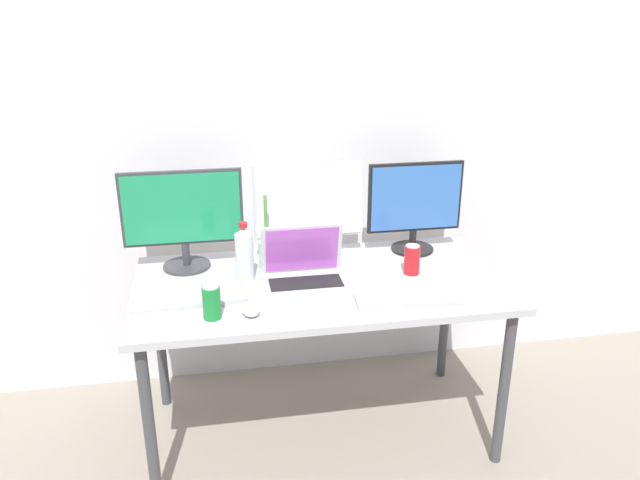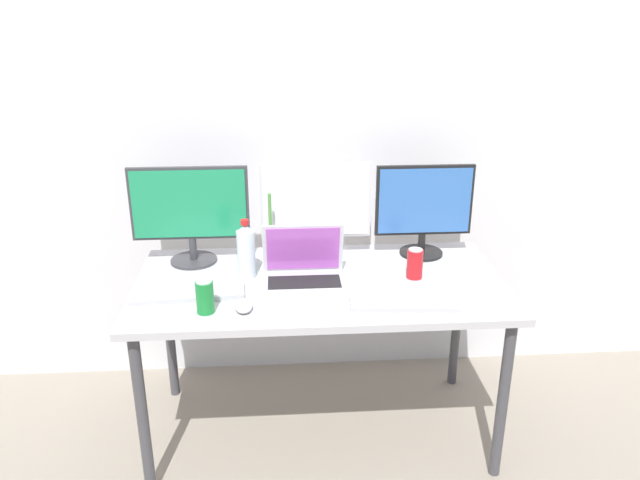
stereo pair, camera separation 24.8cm
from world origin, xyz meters
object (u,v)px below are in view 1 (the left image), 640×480
object	(u,v)px
monitor_center	(310,206)
keyboard_aux	(190,300)
monitor_right	(415,204)
work_desk	(320,295)
mouse_by_keyboard	(250,309)
water_bottle	(244,254)
soda_can_by_laptop	(212,302)
laptop_silver	(304,270)
keyboard_main	(408,299)
soda_can_near_keyboard	(412,260)
bamboo_vase	(267,252)
monitor_left	(183,215)

from	to	relation	value
monitor_center	keyboard_aux	distance (m)	0.68
monitor_right	keyboard_aux	bearing A→B (deg)	-160.44
work_desk	mouse_by_keyboard	xyz separation A→B (m)	(-0.30, -0.23, 0.08)
water_bottle	soda_can_by_laptop	world-z (taller)	water_bottle
laptop_silver	keyboard_main	world-z (taller)	laptop_silver
monitor_center	soda_can_near_keyboard	bearing A→B (deg)	-34.25
monitor_center	laptop_silver	distance (m)	0.34
keyboard_aux	soda_can_near_keyboard	bearing A→B (deg)	2.58
soda_can_near_keyboard	soda_can_by_laptop	size ratio (longest dim) A/B	1.00
laptop_silver	monitor_center	bearing A→B (deg)	75.56
bamboo_vase	soda_can_by_laptop	bearing A→B (deg)	-119.74
keyboard_main	laptop_silver	bearing A→B (deg)	150.67
monitor_center	work_desk	bearing A→B (deg)	-90.92
monitor_right	water_bottle	world-z (taller)	monitor_right
bamboo_vase	work_desk	bearing A→B (deg)	-41.89
monitor_right	bamboo_vase	size ratio (longest dim) A/B	1.33
keyboard_main	keyboard_aux	size ratio (longest dim) A/B	0.92
bamboo_vase	monitor_center	bearing A→B (deg)	24.63
water_bottle	bamboo_vase	distance (m)	0.16
monitor_center	water_bottle	xyz separation A→B (m)	(-0.30, -0.21, -0.12)
work_desk	bamboo_vase	size ratio (longest dim) A/B	4.66
work_desk	bamboo_vase	world-z (taller)	bamboo_vase
monitor_center	soda_can_by_laptop	distance (m)	0.70
monitor_left	soda_can_near_keyboard	bearing A→B (deg)	-13.94
mouse_by_keyboard	monitor_center	bearing A→B (deg)	54.01
laptop_silver	water_bottle	xyz separation A→B (m)	(-0.23, 0.07, 0.06)
water_bottle	soda_can_near_keyboard	size ratio (longest dim) A/B	1.99
work_desk	keyboard_aux	bearing A→B (deg)	-169.24
monitor_left	laptop_silver	distance (m)	0.56
water_bottle	keyboard_aux	bearing A→B (deg)	-143.66
soda_can_near_keyboard	soda_can_by_laptop	world-z (taller)	same
laptop_silver	bamboo_vase	bearing A→B (deg)	126.11
monitor_left	mouse_by_keyboard	xyz separation A→B (m)	(0.24, -0.47, -0.22)
soda_can_near_keyboard	bamboo_vase	bearing A→B (deg)	163.90
monitor_center	monitor_right	size ratio (longest dim) A/B	1.12
monitor_center	keyboard_main	xyz separation A→B (m)	(0.29, -0.52, -0.22)
mouse_by_keyboard	soda_can_by_laptop	world-z (taller)	soda_can_by_laptop
keyboard_aux	water_bottle	xyz separation A→B (m)	(0.22, 0.16, 0.10)
water_bottle	bamboo_vase	world-z (taller)	bamboo_vase
monitor_left	monitor_right	bearing A→B (deg)	0.94
mouse_by_keyboard	keyboard_aux	bearing A→B (deg)	144.02
monitor_center	monitor_right	bearing A→B (deg)	-1.94
monitor_right	mouse_by_keyboard	distance (m)	0.94
monitor_right	keyboard_main	size ratio (longest dim) A/B	1.07
monitor_left	monitor_right	distance (m)	1.02
keyboard_main	water_bottle	distance (m)	0.68
work_desk	keyboard_main	distance (m)	0.39
work_desk	keyboard_aux	world-z (taller)	keyboard_aux
keyboard_aux	monitor_center	bearing A→B (deg)	31.03
work_desk	laptop_silver	world-z (taller)	laptop_silver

